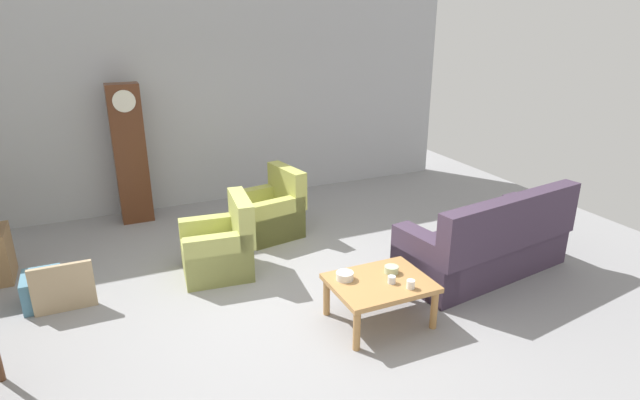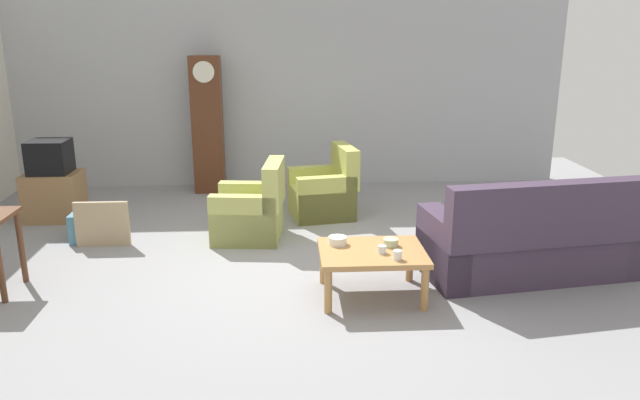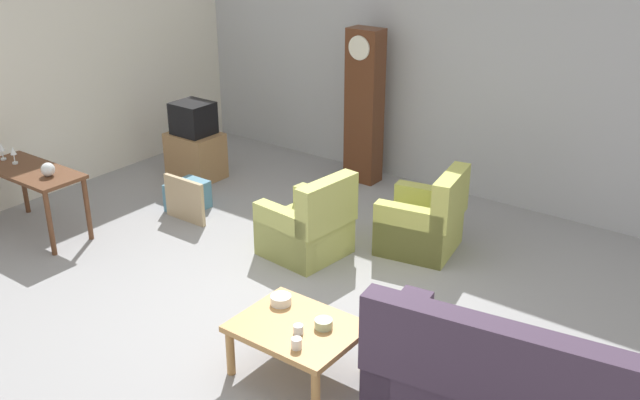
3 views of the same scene
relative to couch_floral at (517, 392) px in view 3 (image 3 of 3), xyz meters
The scene contains 20 objects.
ground_plane 2.40m from the couch_floral, behind, with size 10.40×10.40×0.00m, color gray.
garage_door_wall 4.72m from the couch_floral, 121.25° to the left, with size 8.40×0.16×3.20m, color #ADAFB5.
pegboard_wall_left 6.68m from the couch_floral, behind, with size 0.12×6.40×2.88m, color silver.
couch_floral is the anchor object (origin of this frame).
armchair_olive_near 3.12m from the couch_floral, 155.52° to the left, with size 0.86×0.84×0.92m.
armchair_olive_far 2.87m from the couch_floral, 132.22° to the left, with size 0.91×0.89×0.92m.
coffee_table_wood 1.71m from the couch_floral, 167.32° to the right, with size 0.96×0.76×0.45m.
console_table_dark 5.62m from the couch_floral, behind, with size 1.30×0.56×0.76m.
grandfather_clock 4.99m from the couch_floral, 136.14° to the left, with size 0.44×0.30×2.00m.
tv_stand_cabinet 5.83m from the couch_floral, 158.09° to the left, with size 0.68×0.52×0.61m, color #997047.
tv_crt 5.85m from the couch_floral, 158.09° to the left, with size 0.48×0.44×0.42m, color black.
framed_picture_leaning 4.65m from the couch_floral, 166.07° to the left, with size 0.60×0.05×0.52m, color tan.
storage_box_blue 4.92m from the couch_floral, 163.93° to the left, with size 0.37×0.45×0.34m, color teal.
glass_dome_cloche 5.29m from the couch_floral, behind, with size 0.15×0.15×0.15m, color silver.
cup_white_porcelain 1.61m from the couch_floral, 157.27° to the right, with size 0.08×0.08×0.08m, color white.
cup_blue_rimmed 1.66m from the couch_floral, 163.89° to the right, with size 0.08×0.08×0.07m, color silver.
bowl_white_stacked 1.98m from the couch_floral, behind, with size 0.17×0.17×0.08m, color white.
bowl_shallow_green 1.51m from the couch_floral, 169.33° to the right, with size 0.14×0.14×0.07m, color #B2C69E.
wine_glass_tall 6.14m from the couch_floral, behind, with size 0.07×0.07×0.20m.
wine_glass_mid 5.92m from the couch_floral, behind, with size 0.07×0.07×0.20m.
Camera 3 is at (3.70, -4.40, 3.59)m, focal length 40.61 mm.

